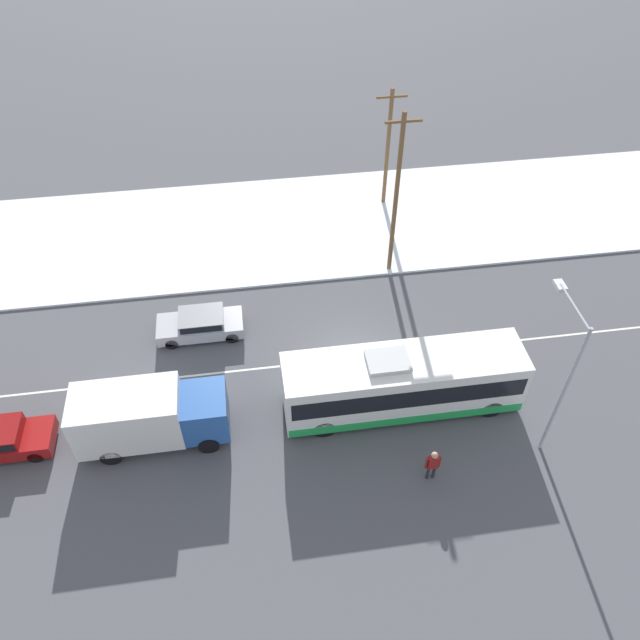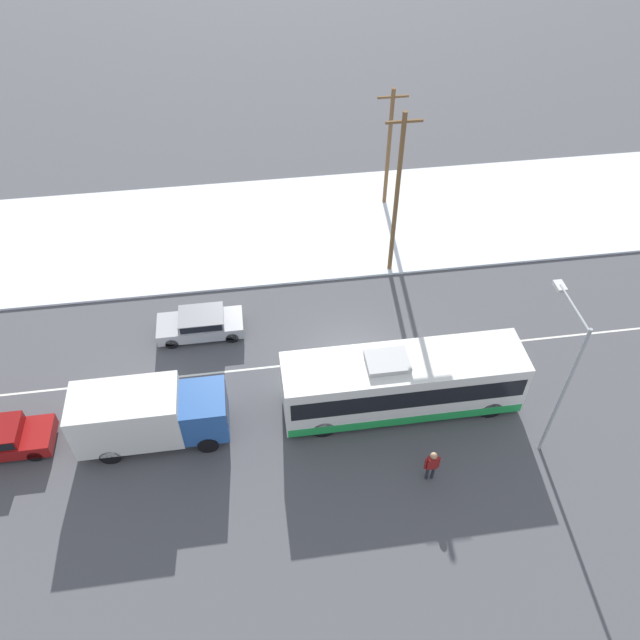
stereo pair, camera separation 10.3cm
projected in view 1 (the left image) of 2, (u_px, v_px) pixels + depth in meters
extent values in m
plane|color=#4C4C51|center=(351.00, 359.00, 30.48)|extent=(120.00, 120.00, 0.00)
cube|color=silver|center=(319.00, 223.00, 38.28)|extent=(80.00, 10.56, 0.12)
cube|color=silver|center=(351.00, 358.00, 30.48)|extent=(60.00, 0.12, 0.00)
cube|color=white|center=(403.00, 382.00, 27.33)|extent=(10.53, 2.55, 2.73)
cube|color=black|center=(404.00, 377.00, 27.10)|extent=(10.11, 2.57, 1.04)
cube|color=green|center=(401.00, 397.00, 28.12)|extent=(10.43, 2.57, 0.49)
cube|color=#B2B2B2|center=(388.00, 361.00, 26.21)|extent=(1.80, 1.40, 0.24)
cylinder|color=black|center=(491.00, 408.00, 27.73)|extent=(1.00, 0.28, 1.00)
cylinder|color=black|center=(475.00, 369.00, 29.32)|extent=(1.00, 0.28, 1.00)
cylinder|color=black|center=(324.00, 428.00, 26.97)|extent=(1.00, 0.28, 1.00)
cylinder|color=black|center=(317.00, 387.00, 28.56)|extent=(1.00, 0.28, 1.00)
cube|color=silver|center=(128.00, 416.00, 25.93)|extent=(4.42, 2.30, 2.42)
cube|color=#2856A3|center=(205.00, 411.00, 26.43)|extent=(1.90, 2.18, 1.89)
cube|color=black|center=(226.00, 403.00, 26.26)|extent=(0.06, 1.96, 0.83)
cylinder|color=black|center=(209.00, 445.00, 26.41)|extent=(0.90, 0.26, 0.90)
cylinder|color=black|center=(208.00, 406.00, 27.85)|extent=(0.90, 0.26, 0.90)
cylinder|color=black|center=(111.00, 456.00, 26.00)|extent=(0.90, 0.26, 0.90)
cylinder|color=black|center=(115.00, 417.00, 27.44)|extent=(0.90, 0.26, 0.90)
cube|color=#9E9EA3|center=(200.00, 326.00, 31.31)|extent=(4.26, 1.80, 0.63)
cube|color=gray|center=(201.00, 318.00, 30.94)|extent=(2.22, 1.66, 0.46)
cube|color=black|center=(201.00, 318.00, 30.93)|extent=(2.04, 1.69, 0.37)
cylinder|color=black|center=(172.00, 343.00, 30.76)|extent=(0.64, 0.22, 0.64)
cylinder|color=black|center=(173.00, 321.00, 31.87)|extent=(0.64, 0.22, 0.64)
cylinder|color=black|center=(232.00, 337.00, 31.06)|extent=(0.64, 0.22, 0.64)
cylinder|color=black|center=(231.00, 315.00, 32.17)|extent=(0.64, 0.22, 0.64)
cylinder|color=black|center=(35.00, 456.00, 26.16)|extent=(0.64, 0.22, 0.64)
cylinder|color=black|center=(42.00, 426.00, 27.27)|extent=(0.64, 0.22, 0.64)
cylinder|color=#23232D|center=(428.00, 472.00, 25.51)|extent=(0.12, 0.12, 0.82)
cylinder|color=#23232D|center=(434.00, 472.00, 25.54)|extent=(0.12, 0.12, 0.82)
cube|color=maroon|center=(433.00, 462.00, 25.00)|extent=(0.43, 0.23, 0.68)
sphere|color=tan|center=(435.00, 455.00, 24.66)|extent=(0.28, 0.28, 0.28)
cylinder|color=maroon|center=(427.00, 463.00, 25.00)|extent=(0.11, 0.11, 0.64)
cylinder|color=maroon|center=(439.00, 462.00, 25.05)|extent=(0.11, 0.11, 0.64)
cylinder|color=#9EA3A8|center=(563.00, 394.00, 24.28)|extent=(0.14, 0.14, 7.32)
cylinder|color=#9EA3A8|center=(575.00, 307.00, 22.70)|extent=(0.10, 2.51, 0.10)
cube|color=silver|center=(560.00, 285.00, 23.63)|extent=(0.36, 0.60, 0.16)
cylinder|color=brown|center=(396.00, 199.00, 31.93)|extent=(0.24, 0.24, 9.48)
cube|color=brown|center=(404.00, 121.00, 28.95)|extent=(1.80, 0.12, 0.12)
cylinder|color=brown|center=(388.00, 150.00, 37.29)|extent=(0.24, 0.24, 7.59)
cube|color=brown|center=(392.00, 97.00, 34.97)|extent=(1.80, 0.12, 0.12)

